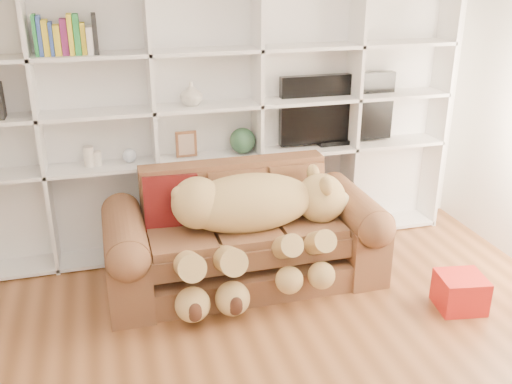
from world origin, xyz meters
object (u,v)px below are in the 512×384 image
object	(u,v)px
teddy_bear	(253,217)
gift_box	(460,292)
sofa	(243,240)
tv	(337,110)

from	to	relation	value
teddy_bear	gift_box	xyz separation A→B (m)	(1.41, -0.68, -0.49)
sofa	tv	world-z (taller)	tv
sofa	teddy_bear	xyz separation A→B (m)	(0.03, -0.18, 0.28)
sofa	gift_box	size ratio (longest dim) A/B	6.51
sofa	gift_box	xyz separation A→B (m)	(1.45, -0.86, -0.21)
teddy_bear	sofa	bearing A→B (deg)	101.34
gift_box	tv	world-z (taller)	tv
sofa	tv	xyz separation A→B (m)	(1.05, 0.67, 0.84)
teddy_bear	gift_box	bearing A→B (deg)	-24.02
tv	gift_box	bearing A→B (deg)	-75.43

